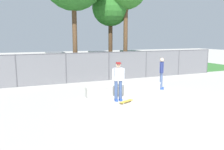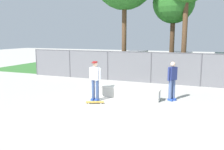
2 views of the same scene
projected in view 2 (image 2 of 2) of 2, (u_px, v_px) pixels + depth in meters
name	position (u px, v px, depth m)	size (l,w,h in m)	color
ground_plane	(121.00, 109.00, 9.59)	(80.00, 80.00, 0.00)	#ADAAA3
grass_strip	(171.00, 65.00, 24.39)	(29.92, 20.00, 0.02)	#336B2D
concrete_ledge	(118.00, 92.00, 11.38)	(4.15, 0.59, 0.55)	#B7B5AD
skateboarder	(95.00, 79.00, 10.66)	(0.60, 0.33, 1.84)	#2647A5
skateboard	(95.00, 102.00, 10.32)	(0.81, 0.50, 0.09)	gold
chainlink_fence	(151.00, 66.00, 14.75)	(17.99, 0.07, 1.99)	#4C4C51
tree_near_right	(174.00, 3.00, 15.68)	(2.80, 2.80, 6.63)	#47301E
car_silver	(136.00, 60.00, 21.54)	(2.17, 4.28, 1.66)	#B7BABF
car_white	(181.00, 62.00, 19.68)	(2.17, 4.28, 1.66)	silver
bystander	(172.00, 79.00, 10.68)	(0.43, 0.51, 1.82)	#2647A5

